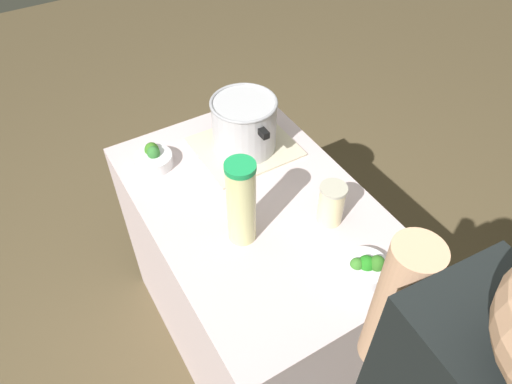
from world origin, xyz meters
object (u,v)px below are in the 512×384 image
lemonade_pitcher (241,203)px  broccoli_bowl_center (366,268)px  cooking_pot (244,124)px  broccoli_bowl_front (154,158)px  mason_jar (331,204)px

lemonade_pitcher → broccoli_bowl_center: size_ratio=2.29×
lemonade_pitcher → broccoli_bowl_center: lemonade_pitcher is taller
cooking_pot → broccoli_bowl_center: (0.66, 0.02, -0.08)m
broccoli_bowl_front → broccoli_bowl_center: bearing=24.4°
broccoli_bowl_front → broccoli_bowl_center: 0.82m
mason_jar → broccoli_bowl_center: (0.22, -0.04, -0.04)m
broccoli_bowl_center → cooking_pot: bearing=-178.5°
lemonade_pitcher → mason_jar: bearing=73.0°
mason_jar → broccoli_bowl_front: (-0.53, -0.38, -0.04)m
cooking_pot → lemonade_pitcher: lemonade_pitcher is taller
mason_jar → cooking_pot: bearing=-172.7°
cooking_pot → broccoli_bowl_center: 0.67m
lemonade_pitcher → broccoli_bowl_front: 0.47m
mason_jar → broccoli_bowl_center: mason_jar is taller
lemonade_pitcher → broccoli_bowl_center: (0.30, 0.23, -0.12)m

